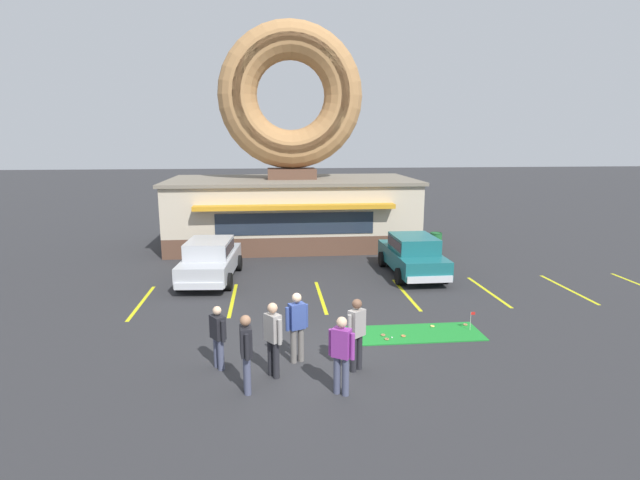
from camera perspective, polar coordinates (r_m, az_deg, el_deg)
The scene contains 25 objects.
ground_plane at distance 12.58m, azimuth -1.88°, elevation -13.68°, with size 160.00×160.00×0.00m, color #2D2D30.
donut_shop_building at distance 25.37m, azimuth -3.26°, elevation 7.88°, with size 12.30×6.75×10.96m.
putting_mat at distance 14.38m, azimuth 10.45°, elevation -10.47°, with size 3.89×1.36×0.03m, color #1E842D.
mini_donut_near_left at distance 14.08m, azimuth 7.22°, elevation -10.72°, with size 0.13×0.13×0.04m, color #A5724C.
mini_donut_near_right at distance 14.09m, azimuth 9.51°, elevation -10.76°, with size 0.13×0.13×0.04m, color #D17F47.
mini_donut_mid_left at distance 13.83m, azimuth 7.64°, elevation -11.15°, with size 0.13×0.13×0.04m, color #A5724C.
mini_donut_mid_centre at distance 15.29m, azimuth 16.27°, elevation -9.26°, with size 0.13×0.13×0.04m, color #A5724C.
mini_donut_mid_right at distance 14.94m, azimuth 12.72°, elevation -9.58°, with size 0.13×0.13×0.04m, color #E5C666.
golf_ball at distance 13.94m, azimuth 8.22°, elevation -10.96°, with size 0.04×0.04×0.04m, color white.
putting_flag_pin at distance 14.82m, azimuth 16.98°, elevation -8.36°, with size 0.13×0.01×0.55m.
car_teal at distance 20.14m, azimuth 10.53°, elevation -1.52°, with size 2.01×4.58×1.60m.
car_silver at distance 19.47m, azimuth -12.44°, elevation -2.05°, with size 2.23×4.67×1.60m.
pedestrian_blue_sweater_man at distance 10.90m, azimuth -8.43°, elevation -12.31°, with size 0.28×0.59×1.74m.
pedestrian_hooded_kid at distance 11.77m, azimuth 4.21°, elevation -10.33°, with size 0.49×0.42×1.75m.
pedestrian_leather_jacket_man at distance 12.12m, azimuth -11.58°, elevation -10.55°, with size 0.41×0.51×1.54m.
pedestrian_clipboard_woman at distance 12.18m, azimuth -2.65°, elevation -9.55°, with size 0.56×0.37×1.75m.
pedestrian_beanie_man at distance 11.50m, azimuth -5.39°, elevation -10.85°, with size 0.42×0.50×1.76m.
pedestrian_crossing_woman at distance 10.73m, azimuth 2.47°, elevation -12.63°, with size 0.52×0.41×1.74m.
trash_bin at distance 24.33m, azimuth 13.08°, elevation -0.27°, with size 0.57×0.57×0.97m.
parking_stripe_far_left at distance 17.74m, azimuth -19.71°, elevation -6.72°, with size 0.12×3.60×0.01m, color yellow.
parking_stripe_left at distance 17.26m, azimuth -9.93°, elevation -6.71°, with size 0.12×3.60×0.01m, color yellow.
parking_stripe_mid_left at distance 17.29m, azimuth 0.09°, elevation -6.50°, with size 0.12×3.60×0.01m, color yellow.
parking_stripe_centre at distance 17.83m, azimuth 9.78°, elevation -6.10°, with size 0.12×3.60×0.01m, color yellow.
parking_stripe_mid_right at distance 18.85m, azimuth 18.65°, elevation -5.59°, with size 0.12×3.60×0.01m, color yellow.
parking_stripe_right at distance 20.26m, azimuth 26.43°, elevation -5.02°, with size 0.12×3.60×0.01m, color yellow.
Camera 1 is at (-0.75, -11.35, 5.36)m, focal length 28.00 mm.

